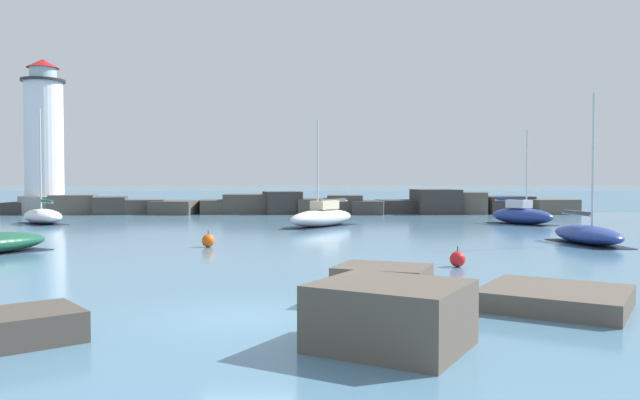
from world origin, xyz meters
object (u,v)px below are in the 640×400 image
object	(u,v)px
sailboat_moored_1	(322,217)
mooring_buoy_orange_near	(208,241)
sailboat_moored_3	(522,215)
sailboat_moored_4	(587,234)
lighthouse	(44,146)
mooring_buoy_far_side	(458,259)
sailboat_moored_0	(43,216)

from	to	relation	value
sailboat_moored_1	mooring_buoy_orange_near	world-z (taller)	sailboat_moored_1
sailboat_moored_3	mooring_buoy_orange_near	distance (m)	27.21
sailboat_moored_1	mooring_buoy_orange_near	distance (m)	15.21
sailboat_moored_4	lighthouse	bearing A→B (deg)	144.07
sailboat_moored_4	mooring_buoy_far_side	xyz separation A→B (m)	(-9.34, -8.60, -0.22)
sailboat_moored_3	mooring_buoy_orange_near	bearing A→B (deg)	-144.59
sailboat_moored_0	sailboat_moored_1	size ratio (longest dim) A/B	1.16
sailboat_moored_1	sailboat_moored_3	bearing A→B (deg)	7.16
lighthouse	sailboat_moored_4	xyz separation A→B (m)	(41.81, -30.30, -6.34)
sailboat_moored_0	sailboat_moored_1	world-z (taller)	sailboat_moored_0
lighthouse	mooring_buoy_orange_near	xyz separation A→B (m)	(21.23, -31.27, -6.54)
sailboat_moored_0	sailboat_moored_4	size ratio (longest dim) A/B	1.11
mooring_buoy_orange_near	sailboat_moored_3	bearing A→B (deg)	35.41
sailboat_moored_0	sailboat_moored_3	bearing A→B (deg)	-2.26
lighthouse	mooring_buoy_orange_near	bearing A→B (deg)	-55.83
sailboat_moored_3	mooring_buoy_far_side	bearing A→B (deg)	-115.04
sailboat_moored_3	sailboat_moored_4	distance (m)	14.88
sailboat_moored_4	sailboat_moored_0	bearing A→B (deg)	155.81
lighthouse	mooring_buoy_far_side	xyz separation A→B (m)	(32.48, -38.90, -6.56)
mooring_buoy_orange_near	mooring_buoy_far_side	size ratio (longest dim) A/B	1.05
sailboat_moored_1	sailboat_moored_3	size ratio (longest dim) A/B	1.07
sailboat_moored_1	mooring_buoy_orange_near	xyz separation A→B (m)	(-6.42, -13.79, -0.39)
mooring_buoy_far_side	lighthouse	bearing A→B (deg)	129.86
lighthouse	mooring_buoy_orange_near	distance (m)	38.36
lighthouse	sailboat_moored_4	size ratio (longest dim) A/B	1.90
mooring_buoy_orange_near	mooring_buoy_far_side	xyz separation A→B (m)	(11.25, -7.63, -0.02)
sailboat_moored_1	mooring_buoy_orange_near	size ratio (longest dim) A/B	8.96
sailboat_moored_1	sailboat_moored_4	xyz separation A→B (m)	(14.17, -12.81, -0.20)
lighthouse	sailboat_moored_0	xyz separation A→B (m)	(5.55, -14.01, -6.26)
sailboat_moored_3	sailboat_moored_4	xyz separation A→B (m)	(-1.59, -14.79, -0.19)
sailboat_moored_0	sailboat_moored_3	xyz separation A→B (m)	(37.85, -1.49, 0.10)
lighthouse	mooring_buoy_far_side	world-z (taller)	lighthouse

